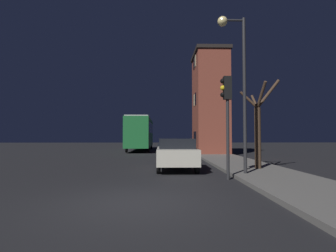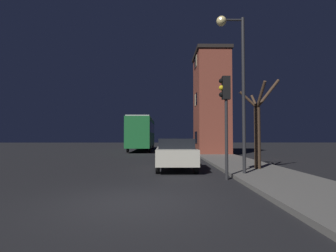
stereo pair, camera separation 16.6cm
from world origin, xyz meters
name	(u,v)px [view 2 (the right image)]	position (x,y,z in m)	size (l,w,h in m)	color
ground_plane	(131,202)	(0.00, 0.00, 0.00)	(120.00, 120.00, 0.00)	black
sidewalk	(331,199)	(5.10, 0.00, 0.07)	(3.11, 60.00, 0.15)	#605E59
brick_building	(211,102)	(5.15, 17.48, 4.84)	(3.05, 4.78, 9.34)	brown
streetlamp	(235,66)	(3.79, 4.05, 4.58)	(1.18, 0.41, 6.55)	#28282B
traffic_light	(225,105)	(3.19, 3.36, 2.88)	(0.43, 0.24, 4.00)	#28282B
bare_tree	(258,126)	(5.29, 5.65, 2.17)	(1.99, 1.58, 4.27)	#473323
bus	(142,131)	(-1.82, 23.79, 2.21)	(2.45, 11.27, 3.73)	#1E6B33
car_near_lane	(176,153)	(1.39, 6.26, 0.83)	(1.89, 3.88, 1.55)	beige
car_mid_lane	(169,146)	(1.22, 16.28, 0.78)	(1.78, 4.28, 1.48)	black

